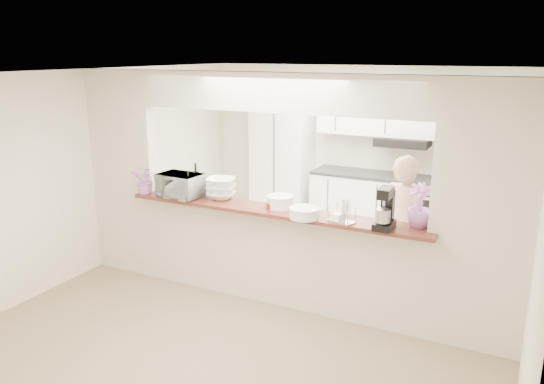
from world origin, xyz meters
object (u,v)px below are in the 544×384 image
Objects in this scene: toaster_oven at (180,186)px; stand_mixer at (385,210)px; person at (404,227)px; refrigerator at (499,194)px.

stand_mixer is at bearing 2.69° from toaster_oven.
stand_mixer is 1.04m from person.
person is at bearing -114.68° from refrigerator.
person is at bearing 91.04° from stand_mixer.
toaster_oven is at bearing 179.11° from stand_mixer.
refrigerator is 4.28× the size of stand_mixer.
stand_mixer is (-0.83, -2.79, 0.42)m from refrigerator.
refrigerator is 2.04m from person.
refrigerator reaches higher than stand_mixer.
toaster_oven is 2.37m from stand_mixer.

